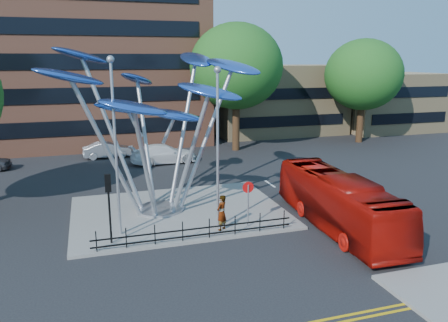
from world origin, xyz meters
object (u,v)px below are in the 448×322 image
object	(u,v)px
street_lamp_right	(218,134)
pedestrian	(222,213)
tree_far	(364,75)
no_entry_sign_island	(248,196)
red_bus	(338,202)
traffic_light_island	(109,194)
leaf_sculpture	(154,94)
parked_car_mid	(108,150)
tree_right	(236,66)
parked_car_right	(164,154)
street_lamp_left	(115,132)

from	to	relation	value
street_lamp_right	pedestrian	bearing A→B (deg)	-83.68
tree_far	no_entry_sign_island	world-z (taller)	tree_far
red_bus	pedestrian	xyz separation A→B (m)	(-6.04, 1.18, -0.36)
traffic_light_island	street_lamp_right	bearing A→B (deg)	5.19
leaf_sculpture	street_lamp_right	world-z (taller)	leaf_sculpture
no_entry_sign_island	parked_car_mid	world-z (taller)	no_entry_sign_island
tree_far	traffic_light_island	world-z (taller)	tree_far
tree_right	parked_car_right	size ratio (longest dim) A/B	2.15
leaf_sculpture	street_lamp_right	bearing A→B (deg)	-55.09
leaf_sculpture	parked_car_right	bearing A→B (deg)	78.76
no_entry_sign_island	pedestrian	xyz separation A→B (m)	(-1.44, -0.02, -0.73)
leaf_sculpture	no_entry_sign_island	world-z (taller)	leaf_sculpture
red_bus	parked_car_right	world-z (taller)	red_bus
tree_far	no_entry_sign_island	distance (m)	28.42
tree_right	parked_car_mid	xyz separation A→B (m)	(-12.19, 0.23, -7.33)
tree_right	street_lamp_left	distance (m)	22.49
no_entry_sign_island	parked_car_mid	distance (m)	20.69
tree_right	tree_far	bearing A→B (deg)	0.00
traffic_light_island	parked_car_right	bearing A→B (deg)	71.78
tree_far	parked_car_mid	size ratio (longest dim) A/B	2.51
tree_right	parked_car_right	xyz separation A→B (m)	(-7.69, -3.38, -7.22)
parked_car_mid	traffic_light_island	bearing A→B (deg)	175.53
tree_far	street_lamp_right	bearing A→B (deg)	-138.53
leaf_sculpture	street_lamp_left	bearing A→B (deg)	-127.40
traffic_light_island	red_bus	xyz separation A→B (m)	(11.60, -1.18, -1.17)
leaf_sculpture	pedestrian	distance (m)	7.61
street_lamp_left	traffic_light_island	world-z (taller)	street_lamp_left
leaf_sculpture	street_lamp_left	world-z (taller)	leaf_sculpture
no_entry_sign_island	traffic_light_island	bearing A→B (deg)	-179.87
parked_car_mid	tree_far	bearing A→B (deg)	-92.63
red_bus	pedestrian	bearing A→B (deg)	171.61
street_lamp_left	pedestrian	world-z (taller)	street_lamp_left
street_lamp_right	traffic_light_island	distance (m)	6.05
parked_car_right	traffic_light_island	bearing A→B (deg)	156.21
parked_car_mid	parked_car_right	xyz separation A→B (m)	(4.50, -3.61, 0.11)
street_lamp_right	pedestrian	xyz separation A→B (m)	(0.06, -0.50, -4.01)
leaf_sculpture	pedestrian	world-z (taller)	leaf_sculpture
tree_right	tree_far	distance (m)	14.03
leaf_sculpture	street_lamp_left	size ratio (longest dim) A/B	1.45
traffic_light_island	parked_car_right	size ratio (longest dim) A/B	0.61
tree_far	street_lamp_right	xyz separation A→B (m)	(-21.50, -19.00, -2.01)
street_lamp_right	parked_car_mid	world-z (taller)	street_lamp_right
leaf_sculpture	red_bus	distance (m)	11.55
pedestrian	tree_right	bearing A→B (deg)	-149.91
tree_far	leaf_sculpture	world-z (taller)	tree_far
no_entry_sign_island	parked_car_mid	size ratio (longest dim) A/B	0.57
tree_right	traffic_light_island	size ratio (longest dim) A/B	3.54
parked_car_right	parked_car_mid	bearing A→B (deg)	45.72
red_bus	street_lamp_left	bearing A→B (deg)	171.57
pedestrian	street_lamp_right	bearing A→B (deg)	-122.69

